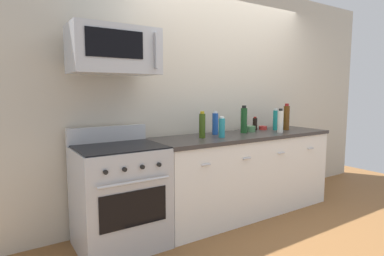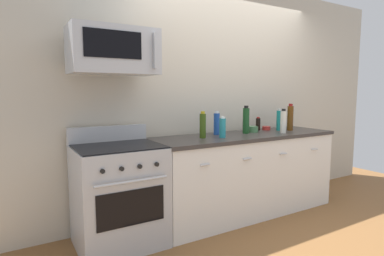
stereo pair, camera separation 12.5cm
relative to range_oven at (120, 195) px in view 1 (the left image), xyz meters
name	(u,v)px [view 1 (the left image)]	position (x,y,z in m)	size (l,w,h in m)	color
ground_plane	(243,211)	(1.49, 0.00, -0.47)	(6.39, 6.39, 0.00)	brown
back_wall	(222,96)	(1.49, 0.41, 0.88)	(5.32, 0.10, 2.70)	beige
counter_unit	(244,173)	(1.49, 0.00, -0.01)	(2.23, 0.66, 0.92)	white
range_oven	(120,195)	(0.00, 0.00, 0.00)	(0.76, 0.69, 1.07)	#B7BABF
microwave	(114,51)	(0.00, 0.04, 1.28)	(0.74, 0.44, 0.40)	#B7BABF
bottle_dish_soap	(222,127)	(1.10, -0.08, 0.56)	(0.07, 0.07, 0.22)	teal
bottle_sparkling_teal	(276,120)	(2.07, 0.06, 0.58)	(0.07, 0.07, 0.27)	#197F7A
bottle_olive_oil	(202,125)	(0.90, 0.00, 0.58)	(0.07, 0.07, 0.28)	#385114
bottle_soda_blue	(215,123)	(1.17, 0.14, 0.58)	(0.07, 0.07, 0.26)	#1E4CA5
bottle_wine_green	(244,120)	(1.53, 0.06, 0.60)	(0.07, 0.07, 0.32)	#19471E
bottle_wine_amber	(286,117)	(2.18, -0.01, 0.61)	(0.07, 0.07, 0.33)	#59330F
bottle_vinegar_white	(280,121)	(1.92, -0.14, 0.58)	(0.07, 0.07, 0.28)	silver
bottle_soy_sauce_dark	(255,124)	(1.85, 0.20, 0.53)	(0.06, 0.06, 0.17)	black
bowl_green_glaze	(250,129)	(1.68, 0.11, 0.49)	(0.13, 0.13, 0.07)	#477A4C
bowl_red_small	(263,128)	(1.97, 0.18, 0.47)	(0.10, 0.10, 0.05)	#B72D28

